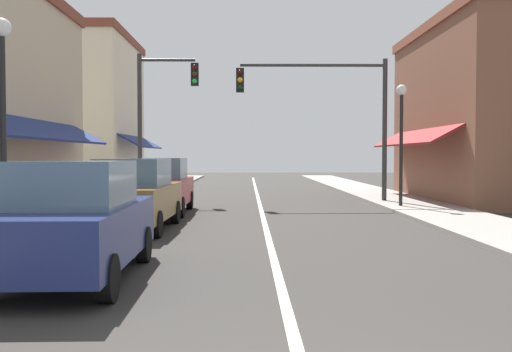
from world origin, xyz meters
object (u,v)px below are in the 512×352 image
Objects in this scene: parked_car_second_left at (135,195)px; traffic_signal_left_corner at (158,106)px; traffic_signal_mast_arm at (332,103)px; street_lamp_left_near at (3,93)px; parked_car_third_left at (160,186)px; street_lamp_right_mid at (401,124)px; parked_car_nearest_left at (74,221)px.

parked_car_second_left is 0.70× the size of traffic_signal_left_corner.
traffic_signal_mast_arm reaches higher than street_lamp_left_near.
traffic_signal_mast_arm reaches higher than parked_car_third_left.
traffic_signal_mast_arm is 0.97× the size of traffic_signal_left_corner.
parked_car_third_left is 0.96× the size of street_lamp_right_mid.
street_lamp_left_near is at bearing -119.30° from parked_car_second_left.
parked_car_second_left is (-0.22, 5.62, 0.00)m from parked_car_nearest_left.
traffic_signal_left_corner is (-0.81, 4.80, 2.96)m from parked_car_third_left.
parked_car_nearest_left is 14.84m from traffic_signal_left_corner.
parked_car_second_left is 4.23m from street_lamp_left_near.
parked_car_third_left is at bearing -170.79° from street_lamp_right_mid.
traffic_signal_left_corner reaches higher than parked_car_nearest_left.
parked_car_second_left is 10.14m from traffic_signal_mast_arm.
traffic_signal_mast_arm is at bearing 132.81° from street_lamp_right_mid.
street_lamp_right_mid is at bearing 9.13° from parked_car_third_left.
parked_car_nearest_left is at bearing -86.01° from traffic_signal_left_corner.
parked_car_nearest_left is 14.75m from traffic_signal_mast_arm.
street_lamp_left_near reaches higher than parked_car_nearest_left.
street_lamp_right_mid reaches higher than parked_car_second_left.
parked_car_nearest_left is at bearing -88.90° from parked_car_third_left.
traffic_signal_mast_arm is (5.99, 3.54, 2.96)m from parked_car_third_left.
traffic_signal_left_corner reaches higher than parked_car_second_left.
street_lamp_right_mid is (8.87, -3.49, -0.92)m from traffic_signal_left_corner.
parked_car_nearest_left is 0.93× the size of street_lamp_left_near.
parked_car_nearest_left is at bearing -113.61° from traffic_signal_mast_arm.
street_lamp_right_mid is at bearing -21.49° from traffic_signal_left_corner.
parked_car_nearest_left is 5.63m from parked_car_second_left.
street_lamp_right_mid is at bearing 53.61° from parked_car_nearest_left.
parked_car_third_left is at bearing 91.48° from parked_car_second_left.
parked_car_second_left is at bearing -84.89° from traffic_signal_left_corner.
street_lamp_left_near is at bearing -95.14° from traffic_signal_left_corner.
traffic_signal_left_corner is at bearing 99.49° from parked_car_third_left.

